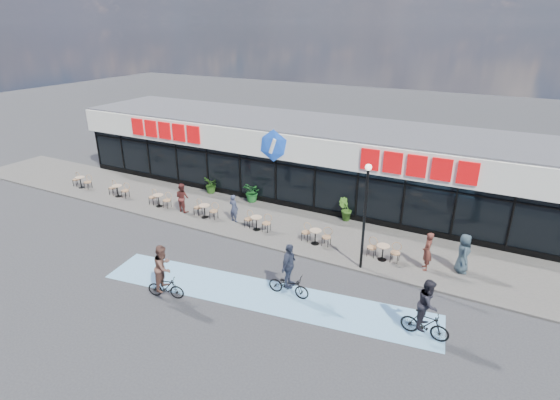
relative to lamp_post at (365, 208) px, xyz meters
name	(u,v)px	position (x,y,z in m)	size (l,w,h in m)	color
ground	(206,256)	(-6.85, -2.30, -3.00)	(120.00, 120.00, 0.00)	#28282B
sidewalk	(255,220)	(-6.85, 2.20, -2.95)	(44.00, 5.00, 0.10)	#524E49
bike_lane	(263,295)	(-2.85, -3.80, -3.00)	(14.00, 2.20, 0.01)	#6599BF
building	(298,156)	(-6.85, 7.63, -0.66)	(30.60, 6.57, 4.75)	black
lamp_post	(365,208)	(0.00, 0.00, 0.00)	(0.28, 0.28, 4.85)	black
bistro_set_0	(82,181)	(-19.61, 1.20, -2.45)	(1.54, 0.62, 0.90)	tan
bistro_set_1	(119,189)	(-16.23, 1.20, -2.45)	(1.54, 0.62, 0.90)	tan
bistro_set_2	(160,199)	(-12.85, 1.20, -2.45)	(1.54, 0.62, 0.90)	tan
bistro_set_3	(206,209)	(-9.47, 1.20, -2.45)	(1.54, 0.62, 0.90)	tan
bistro_set_4	(257,221)	(-6.09, 1.20, -2.45)	(1.54, 0.62, 0.90)	tan
bistro_set_5	(316,235)	(-2.71, 1.20, -2.45)	(1.54, 0.62, 0.90)	tan
bistro_set_6	(383,250)	(0.67, 1.20, -2.45)	(1.54, 0.62, 0.90)	tan
potted_plant_left	(211,185)	(-11.39, 4.35, -2.35)	(0.99, 0.85, 1.10)	#224614
potted_plant_mid	(253,192)	(-8.29, 4.35, -2.29)	(1.11, 0.96, 1.23)	#18561E
potted_plant_right	(345,209)	(-2.37, 4.42, -2.25)	(0.72, 0.58, 1.30)	#2C5217
patron_left	(234,208)	(-7.73, 1.46, -2.12)	(0.57, 0.37, 1.56)	#2E3348
patron_right	(182,197)	(-11.10, 1.22, -2.05)	(0.83, 0.65, 1.70)	#51201D
pedestrian_a	(427,251)	(2.59, 1.20, -2.01)	(0.65, 0.43, 1.78)	#4B221B
pedestrian_b	(463,253)	(4.01, 1.72, -2.00)	(0.88, 0.57, 1.81)	#27353D
cyclist_a	(289,276)	(-1.95, -3.30, -2.10)	(1.79, 1.11, 2.32)	black
cyclist_b	(427,312)	(3.40, -3.32, -1.98)	(1.73, 0.94, 2.31)	black
cyclist_c	(164,274)	(-6.24, -5.75, -1.92)	(1.61, 1.08, 2.35)	black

